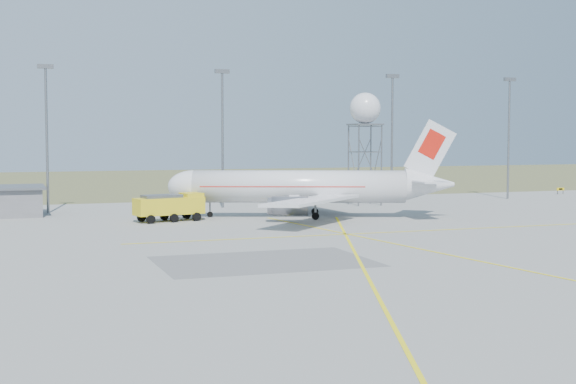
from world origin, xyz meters
name	(u,v)px	position (x,y,z in m)	size (l,w,h in m)	color
ground	(576,277)	(0.00, 0.00, 0.00)	(400.00, 400.00, 0.00)	#9D9E98
grass_strip	(183,180)	(0.00, 140.00, 0.01)	(400.00, 120.00, 0.03)	#5E6537
mast_a	(47,126)	(-35.00, 66.00, 12.07)	(2.20, 0.50, 20.50)	slate
mast_b	(222,127)	(-10.00, 66.00, 12.07)	(2.20, 0.50, 20.50)	slate
mast_c	(392,127)	(18.00, 66.00, 12.07)	(2.20, 0.50, 20.50)	slate
mast_d	(509,128)	(40.00, 66.00, 12.07)	(2.20, 0.50, 20.50)	slate
taxi_sign_near	(560,189)	(55.60, 72.00, 0.89)	(1.60, 0.17, 1.20)	black
airliner_main	(304,187)	(-3.66, 48.59, 3.94)	(36.60, 34.36, 12.86)	silver
radar_tower	(365,142)	(11.96, 63.26, 9.73)	(4.79, 4.79, 17.33)	slate
fire_truck	(171,208)	(-21.05, 49.80, 1.67)	(9.10, 4.97, 3.47)	yellow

